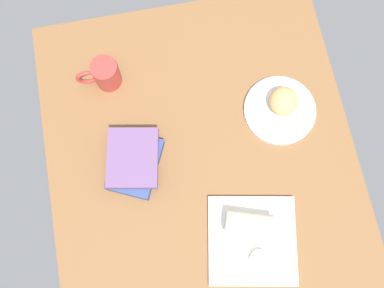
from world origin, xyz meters
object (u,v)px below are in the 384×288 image
object	(u,v)px
book_stack	(134,162)
coffee_mug	(105,74)
square_plate	(252,240)
round_plate	(280,110)
breakfast_wrap	(249,224)
scone_pastry	(284,101)
sauce_cup	(259,260)

from	to	relation	value
book_stack	coffee_mug	distance (cm)	27.78
square_plate	book_stack	size ratio (longest dim) A/B	1.11
round_plate	book_stack	size ratio (longest dim) A/B	0.98
round_plate	breakfast_wrap	bearing A→B (deg)	-28.45
breakfast_wrap	book_stack	xyz separation A→B (cm)	(-23.37, -28.21, -1.68)
coffee_mug	round_plate	bearing A→B (deg)	68.53
round_plate	square_plate	xyz separation A→B (cm)	(35.68, -16.57, 0.10)
scone_pastry	book_stack	xyz separation A→B (cm)	(9.33, -45.96, -1.41)
round_plate	square_plate	distance (cm)	39.34
square_plate	coffee_mug	xyz separation A→B (cm)	(-55.11, -32.86, 4.25)
sauce_cup	scone_pastry	bearing A→B (deg)	158.39
breakfast_wrap	scone_pastry	bearing A→B (deg)	-10.51
scone_pastry	square_plate	xyz separation A→B (cm)	(37.05, -17.34, -3.77)
square_plate	sauce_cup	xyz separation A→B (cm)	(5.43, 0.51, 1.96)
coffee_mug	sauce_cup	bearing A→B (deg)	28.86
square_plate	breakfast_wrap	world-z (taller)	breakfast_wrap
sauce_cup	book_stack	distance (cm)	44.14
square_plate	coffee_mug	distance (cm)	64.31
scone_pastry	book_stack	bearing A→B (deg)	-78.53
round_plate	scone_pastry	xyz separation A→B (cm)	(-1.37, 0.77, 3.87)
scone_pastry	breakfast_wrap	world-z (taller)	breakfast_wrap
sauce_cup	book_stack	size ratio (longest dim) A/B	0.24
round_plate	breakfast_wrap	world-z (taller)	breakfast_wrap
round_plate	coffee_mug	size ratio (longest dim) A/B	1.65
round_plate	square_plate	world-z (taller)	square_plate
breakfast_wrap	book_stack	distance (cm)	36.67
coffee_mug	book_stack	bearing A→B (deg)	8.78
square_plate	sauce_cup	distance (cm)	5.80
round_plate	sauce_cup	xyz separation A→B (cm)	(41.11, -16.05, 2.06)
scone_pastry	round_plate	bearing A→B (deg)	-29.46
sauce_cup	coffee_mug	size ratio (longest dim) A/B	0.41
book_stack	sauce_cup	bearing A→B (deg)	41.31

